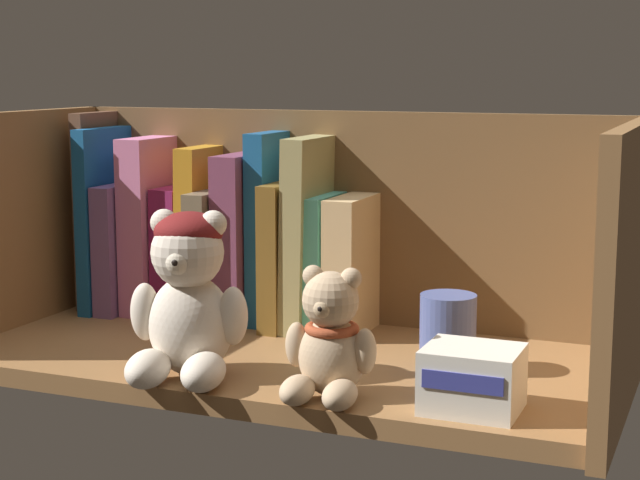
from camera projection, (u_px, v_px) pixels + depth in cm
name	position (u px, v px, depth cm)	size (l,w,h in cm)	color
shelf_board	(286.00, 363.00, 107.27)	(65.80, 30.62, 2.00)	olive
shelf_back_panel	(341.00, 225.00, 119.77)	(68.20, 1.20, 26.48)	brown
shelf_side_panel_left	(17.00, 228.00, 117.89)	(1.60, 33.02, 26.48)	olive
shelf_side_panel_right	(627.00, 271.00, 92.63)	(1.60, 33.02, 26.48)	olive
book_0	(102.00, 209.00, 127.91)	(1.68, 9.92, 24.00)	brown
book_1	(115.00, 217.00, 127.34)	(1.75, 14.59, 22.24)	#15528A
book_2	(132.00, 245.00, 127.00)	(2.60, 14.03, 15.53)	slate
book_3	(154.00, 224.00, 125.32)	(3.48, 11.45, 21.14)	#D0719F
book_4	(180.00, 249.00, 124.47)	(3.23, 9.24, 15.33)	#821C4D
book_5	(202.00, 231.00, 122.92)	(2.49, 9.45, 20.18)	#C1801E
book_6	(223.00, 253.00, 122.28)	(2.66, 14.94, 15.35)	brown
book_7	(248.00, 237.00, 120.73)	(3.36, 12.52, 19.59)	#723854
book_8	(271.00, 228.00, 119.38)	(2.33, 9.51, 22.10)	#1A558C
book_9	(291.00, 252.00, 118.87)	(2.40, 13.91, 16.61)	brown
book_10	(313.00, 232.00, 117.43)	(2.63, 13.30, 21.75)	#9B9059
book_11	(333.00, 261.00, 117.03)	(1.89, 11.79, 15.31)	#5ECFC1
book_12	(357.00, 263.00, 115.95)	(3.49, 12.84, 15.34)	tan
teddy_bear_larger	(188.00, 299.00, 97.90)	(11.97, 12.47, 16.10)	beige
teddy_bear_smaller	(330.00, 342.00, 92.04)	(8.66, 8.77, 11.90)	tan
pillar_candle	(448.00, 332.00, 100.65)	(5.53, 5.53, 7.57)	#4C5B99
small_product_box	(472.00, 379.00, 88.83)	(8.19, 7.11, 5.61)	silver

